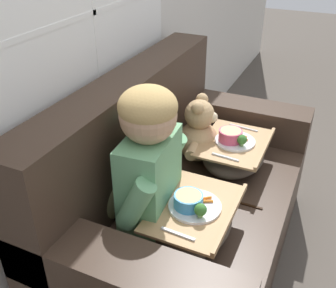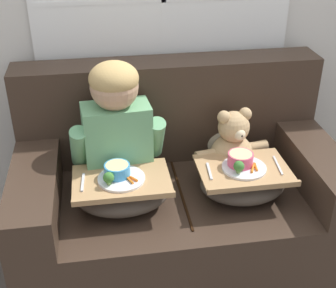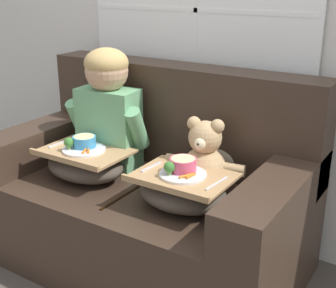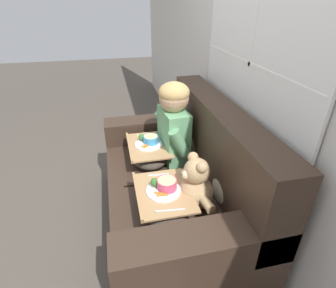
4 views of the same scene
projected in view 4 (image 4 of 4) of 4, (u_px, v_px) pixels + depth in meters
name	position (u px, v px, depth m)	size (l,w,h in m)	color
ground_plane	(171.00, 226.00, 2.21)	(14.00, 14.00, 0.00)	#4C443D
wall_back_with_window	(256.00, 66.00, 1.68)	(8.00, 0.08, 2.60)	beige
couch	(180.00, 190.00, 2.04)	(1.63, 0.93, 1.04)	#38281E
throw_pillow_behind_child	(196.00, 140.00, 2.21)	(0.33, 0.16, 0.34)	#898456
throw_pillow_behind_teddy	(224.00, 183.00, 1.70)	(0.30, 0.14, 0.31)	#C1B293
child_figure	(174.00, 119.00, 2.07)	(0.48, 0.24, 0.66)	#66A370
teddy_bear	(195.00, 186.00, 1.66)	(0.41, 0.29, 0.38)	tan
lap_tray_child	(149.00, 152.00, 2.16)	(0.46, 0.33, 0.23)	#473D33
lap_tray_teddy	(164.00, 200.00, 1.66)	(0.44, 0.34, 0.23)	#473D33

